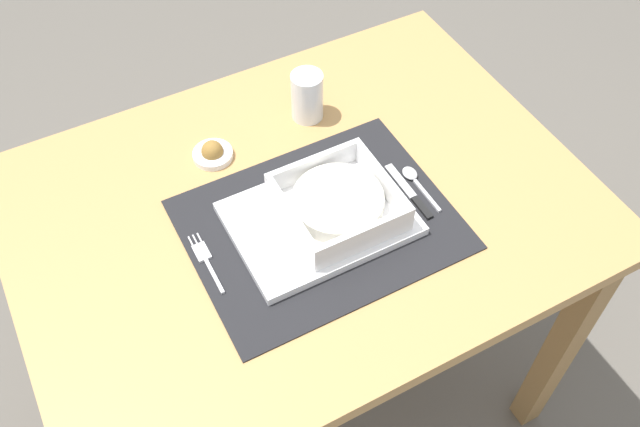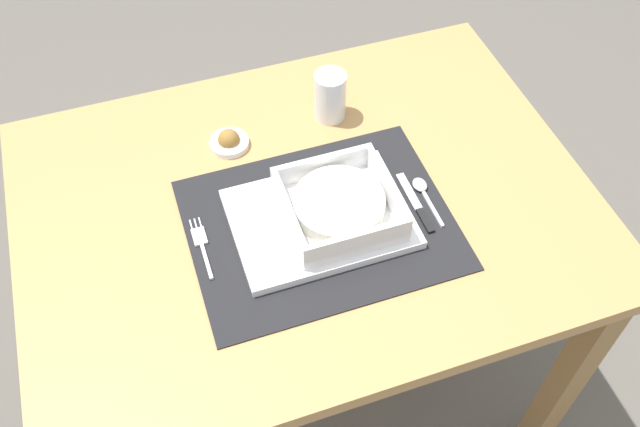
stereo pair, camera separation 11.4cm
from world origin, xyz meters
name	(u,v)px [view 2 (the right image)]	position (x,y,z in m)	size (l,w,h in m)	color
ground_plane	(310,384)	(0.00, 0.00, 0.00)	(6.00, 6.00, 0.00)	#59544C
dining_table	(307,237)	(0.00, 0.00, 0.62)	(0.98, 0.73, 0.73)	#B2844C
placemat	(320,224)	(0.01, -0.06, 0.73)	(0.43, 0.34, 0.00)	black
serving_plate	(320,219)	(0.01, -0.05, 0.74)	(0.29, 0.22, 0.02)	white
porridge_bowl	(339,206)	(0.04, -0.06, 0.77)	(0.18, 0.18, 0.05)	white
fork	(201,243)	(-0.19, -0.03, 0.73)	(0.02, 0.13, 0.00)	silver
spoon	(422,190)	(0.20, -0.05, 0.73)	(0.02, 0.11, 0.01)	silver
butter_knife	(417,206)	(0.17, -0.08, 0.73)	(0.01, 0.14, 0.01)	black
drinking_glass	(330,98)	(0.11, 0.19, 0.77)	(0.06, 0.06, 0.10)	white
condiment_saucer	(229,141)	(-0.09, 0.17, 0.74)	(0.07, 0.07, 0.04)	white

